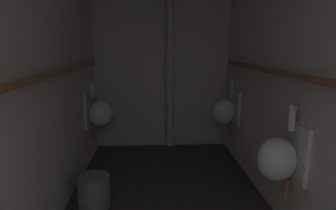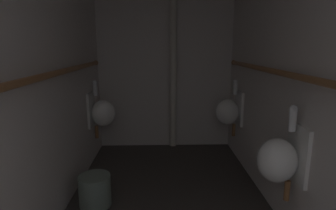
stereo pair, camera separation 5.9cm
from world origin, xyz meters
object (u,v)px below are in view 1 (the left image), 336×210
urinal_left_mid (99,113)px  urinal_right_mid (279,158)px  waste_bin (94,191)px  standpipe_back_wall (170,65)px  urinal_right_far (226,110)px

urinal_left_mid → urinal_right_mid: (1.65, -1.53, 0.00)m
waste_bin → urinal_left_mid: bearing=96.7°
urinal_right_mid → standpipe_back_wall: (-0.71, 2.03, 0.57)m
urinal_right_far → urinal_right_mid: bearing=-90.0°
urinal_left_mid → waste_bin: (0.12, -1.04, -0.52)m
urinal_left_mid → waste_bin: 1.17m
standpipe_back_wall → waste_bin: bearing=-117.9°
standpipe_back_wall → waste_bin: (-0.81, -1.54, -1.09)m
urinal_right_far → standpipe_back_wall: (-0.71, 0.47, 0.57)m
urinal_right_mid → urinal_left_mid: bearing=137.0°
urinal_right_mid → standpipe_back_wall: 2.23m
urinal_left_mid → urinal_right_mid: size_ratio=1.00×
urinal_right_mid → waste_bin: bearing=162.0°
urinal_left_mid → standpipe_back_wall: (0.94, 0.50, 0.57)m
urinal_left_mid → standpipe_back_wall: bearing=28.1°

